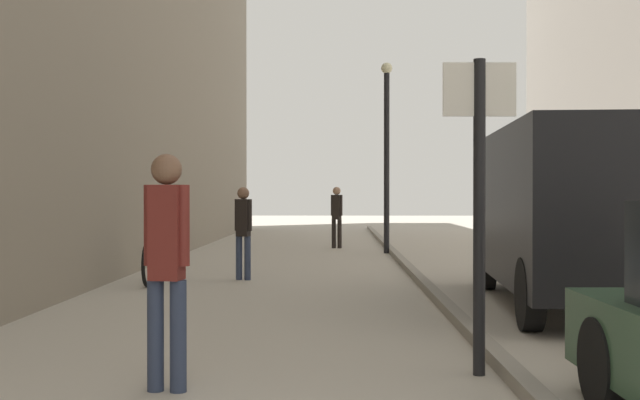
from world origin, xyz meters
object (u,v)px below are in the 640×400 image
at_px(pedestrian_mid_block, 243,226).
at_px(delivery_van, 572,212).
at_px(street_sign_post, 479,187).
at_px(pedestrian_far_crossing, 167,254).
at_px(pedestrian_main_foreground, 337,213).
at_px(lamp_post, 387,144).
at_px(bicycle_leaning, 154,261).

distance_m(pedestrian_mid_block, delivery_van, 5.74).
bearing_deg(street_sign_post, pedestrian_far_crossing, 12.26).
xyz_separation_m(pedestrian_mid_block, street_sign_post, (2.77, -7.26, 0.62)).
height_order(pedestrian_main_foreground, lamp_post, lamp_post).
bearing_deg(pedestrian_far_crossing, street_sign_post, -158.10).
relative_size(pedestrian_main_foreground, lamp_post, 0.35).
relative_size(delivery_van, bicycle_leaning, 3.13).
relative_size(pedestrian_main_foreground, delivery_van, 0.30).
xyz_separation_m(pedestrian_far_crossing, street_sign_post, (2.46, 0.60, 0.51)).
xyz_separation_m(pedestrian_far_crossing, bicycle_leaning, (-1.74, 7.27, -0.66)).
distance_m(pedestrian_main_foreground, pedestrian_mid_block, 8.28).
xyz_separation_m(delivery_van, bicycle_leaning, (-6.10, 2.72, -0.87)).
xyz_separation_m(pedestrian_far_crossing, lamp_post, (2.55, 14.14, 1.69)).
xyz_separation_m(delivery_van, street_sign_post, (-1.90, -3.96, 0.29)).
relative_size(pedestrian_main_foreground, pedestrian_mid_block, 1.04).
bearing_deg(delivery_van, pedestrian_main_foreground, 108.57).
bearing_deg(pedestrian_mid_block, pedestrian_far_crossing, -69.95).
distance_m(lamp_post, bicycle_leaning, 8.43).
bearing_deg(bicycle_leaning, pedestrian_far_crossing, -78.35).
xyz_separation_m(pedestrian_mid_block, bicycle_leaning, (-1.42, -0.58, -0.55)).
height_order(pedestrian_main_foreground, pedestrian_mid_block, pedestrian_main_foreground).
distance_m(pedestrian_far_crossing, street_sign_post, 2.58).
distance_m(pedestrian_main_foreground, bicycle_leaning, 9.24).
bearing_deg(pedestrian_far_crossing, delivery_van, -125.51).
bearing_deg(pedestrian_mid_block, lamp_post, 83.16).
bearing_deg(pedestrian_mid_block, street_sign_post, -51.36).
relative_size(street_sign_post, bicycle_leaning, 1.47).
height_order(street_sign_post, bicycle_leaning, street_sign_post).
distance_m(pedestrian_mid_block, pedestrian_far_crossing, 7.86).
distance_m(pedestrian_far_crossing, delivery_van, 6.31).
relative_size(delivery_van, street_sign_post, 2.13).
xyz_separation_m(street_sign_post, lamp_post, (0.10, 13.54, 1.18)).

